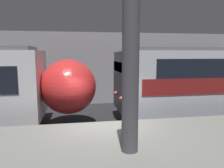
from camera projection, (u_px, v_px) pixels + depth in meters
The scene contains 4 objects.
ground_plane at pixel (105, 150), 7.55m from camera, with size 120.00×120.00×0.00m, color black.
platform at pixel (114, 162), 5.68m from camera, with size 40.00×3.68×1.03m.
station_rear_barrier at pixel (90, 69), 14.17m from camera, with size 50.00×0.15×4.64m.
support_pillar_near at pixel (130, 72), 4.93m from camera, with size 0.39×0.39×3.77m.
Camera 1 is at (-0.93, -7.09, 3.33)m, focal length 35.00 mm.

